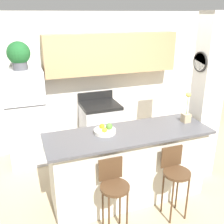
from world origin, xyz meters
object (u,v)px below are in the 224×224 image
object	(u,v)px
stove_range	(100,126)
potted_plant_on_fridge	(19,55)
bar_stool_right	(175,173)
trash_bin	(63,151)
bar_stool_left	(114,187)
fruit_bowl	(105,130)
refrigerator	(27,117)
orchid_vase	(186,113)

from	to	relation	value
stove_range	potted_plant_on_fridge	distance (m)	1.96
bar_stool_right	trash_bin	xyz separation A→B (m)	(-1.11, 1.85, -0.44)
bar_stool_left	fruit_bowl	xyz separation A→B (m)	(0.11, 0.61, 0.44)
bar_stool_right	trash_bin	size ratio (longest dim) A/B	2.49
refrigerator	bar_stool_right	xyz separation A→B (m)	(1.66, -2.07, -0.20)
refrigerator	fruit_bowl	distance (m)	1.76
refrigerator	trash_bin	world-z (taller)	refrigerator
refrigerator	trash_bin	size ratio (longest dim) A/B	4.37
stove_range	bar_stool_right	xyz separation A→B (m)	(0.32, -2.09, 0.17)
refrigerator	bar_stool_right	size ratio (longest dim) A/B	1.75
bar_stool_right	fruit_bowl	bearing A→B (deg)	139.57
bar_stool_right	trash_bin	distance (m)	2.20
potted_plant_on_fridge	orchid_vase	bearing A→B (deg)	-34.87
refrigerator	fruit_bowl	size ratio (longest dim) A/B	5.73
bar_stool_left	orchid_vase	xyz separation A→B (m)	(1.33, 0.57, 0.53)
orchid_vase	fruit_bowl	bearing A→B (deg)	177.94
refrigerator	stove_range	bearing A→B (deg)	0.79
bar_stool_left	orchid_vase	bearing A→B (deg)	23.17
stove_range	fruit_bowl	distance (m)	1.65
orchid_vase	stove_range	bearing A→B (deg)	118.38
bar_stool_left	bar_stool_right	xyz separation A→B (m)	(0.82, 0.00, 0.00)
bar_stool_right	stove_range	bearing A→B (deg)	98.75
refrigerator	trash_bin	distance (m)	0.87
bar_stool_right	fruit_bowl	distance (m)	1.04
bar_stool_left	potted_plant_on_fridge	bearing A→B (deg)	111.93
bar_stool_right	refrigerator	bearing A→B (deg)	128.67
bar_stool_left	potted_plant_on_fridge	distance (m)	2.57
refrigerator	stove_range	xyz separation A→B (m)	(1.34, 0.02, -0.37)
potted_plant_on_fridge	orchid_vase	xyz separation A→B (m)	(2.16, -1.51, -0.74)
refrigerator	bar_stool_left	bearing A→B (deg)	-68.07
refrigerator	bar_stool_left	xyz separation A→B (m)	(0.83, -2.07, -0.20)
refrigerator	potted_plant_on_fridge	distance (m)	1.07
potted_plant_on_fridge	bar_stool_right	bearing A→B (deg)	-51.33
refrigerator	trash_bin	xyz separation A→B (m)	(0.55, -0.23, -0.64)
refrigerator	fruit_bowl	bearing A→B (deg)	-57.21
stove_range	bar_stool_left	world-z (taller)	stove_range
refrigerator	bar_stool_right	world-z (taller)	refrigerator
bar_stool_left	fruit_bowl	bearing A→B (deg)	80.07
bar_stool_left	fruit_bowl	size ratio (longest dim) A/B	3.27
stove_range	refrigerator	bearing A→B (deg)	-179.21
stove_range	orchid_vase	distance (m)	1.87
refrigerator	orchid_vase	bearing A→B (deg)	-34.87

